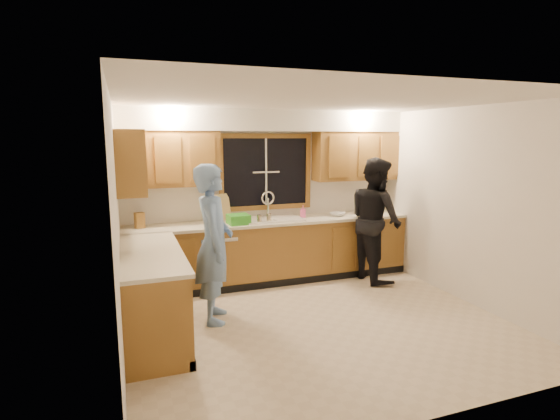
# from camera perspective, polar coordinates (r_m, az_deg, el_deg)

# --- Properties ---
(floor) EXTENTS (4.20, 4.20, 0.00)m
(floor) POSITION_cam_1_polar(r_m,az_deg,el_deg) (5.22, 4.90, -14.40)
(floor) COLOR beige
(floor) RESTS_ON ground
(ceiling) EXTENTS (4.20, 4.20, 0.00)m
(ceiling) POSITION_cam_1_polar(r_m,az_deg,el_deg) (4.80, 5.33, 14.08)
(ceiling) COLOR white
(wall_back) EXTENTS (4.20, 0.00, 4.20)m
(wall_back) POSITION_cam_1_polar(r_m,az_deg,el_deg) (6.61, -1.86, 1.96)
(wall_back) COLOR white
(wall_back) RESTS_ON ground
(wall_left) EXTENTS (0.00, 3.80, 3.80)m
(wall_left) POSITION_cam_1_polar(r_m,az_deg,el_deg) (4.41, -20.46, -2.37)
(wall_left) COLOR white
(wall_left) RESTS_ON ground
(wall_right) EXTENTS (0.00, 3.80, 3.80)m
(wall_right) POSITION_cam_1_polar(r_m,az_deg,el_deg) (6.04, 23.47, 0.48)
(wall_right) COLOR white
(wall_right) RESTS_ON ground
(base_cabinets_back) EXTENTS (4.20, 0.60, 0.88)m
(base_cabinets_back) POSITION_cam_1_polar(r_m,az_deg,el_deg) (6.49, -1.00, -5.48)
(base_cabinets_back) COLOR olive
(base_cabinets_back) RESTS_ON ground
(base_cabinets_left) EXTENTS (0.60, 1.90, 0.88)m
(base_cabinets_left) POSITION_cam_1_polar(r_m,az_deg,el_deg) (4.97, -16.39, -10.56)
(base_cabinets_left) COLOR olive
(base_cabinets_left) RESTS_ON ground
(countertop_back) EXTENTS (4.20, 0.63, 0.04)m
(countertop_back) POSITION_cam_1_polar(r_m,az_deg,el_deg) (6.37, -0.97, -1.51)
(countertop_back) COLOR beige
(countertop_back) RESTS_ON base_cabinets_back
(countertop_left) EXTENTS (0.63, 1.90, 0.04)m
(countertop_left) POSITION_cam_1_polar(r_m,az_deg,el_deg) (4.84, -16.46, -5.42)
(countertop_left) COLOR beige
(countertop_left) RESTS_ON base_cabinets_left
(upper_cabinets_left) EXTENTS (1.35, 0.33, 0.75)m
(upper_cabinets_left) POSITION_cam_1_polar(r_m,az_deg,el_deg) (6.10, -14.31, 6.48)
(upper_cabinets_left) COLOR olive
(upper_cabinets_left) RESTS_ON wall_back
(upper_cabinets_right) EXTENTS (1.35, 0.33, 0.75)m
(upper_cabinets_right) POSITION_cam_1_polar(r_m,az_deg,el_deg) (6.99, 9.81, 6.96)
(upper_cabinets_right) COLOR olive
(upper_cabinets_right) RESTS_ON wall_back
(upper_cabinets_return) EXTENTS (0.33, 0.90, 0.75)m
(upper_cabinets_return) POSITION_cam_1_polar(r_m,az_deg,el_deg) (5.46, -19.01, 5.95)
(upper_cabinets_return) COLOR olive
(upper_cabinets_return) RESTS_ON wall_left
(soffit) EXTENTS (4.20, 0.35, 0.30)m
(soffit) POSITION_cam_1_polar(r_m,az_deg,el_deg) (6.39, -1.42, 11.59)
(soffit) COLOR silver
(soffit) RESTS_ON wall_back
(window_frame) EXTENTS (1.44, 0.03, 1.14)m
(window_frame) POSITION_cam_1_polar(r_m,az_deg,el_deg) (6.56, -1.85, 4.98)
(window_frame) COLOR black
(window_frame) RESTS_ON wall_back
(sink) EXTENTS (0.86, 0.52, 0.57)m
(sink) POSITION_cam_1_polar(r_m,az_deg,el_deg) (6.39, -1.02, -1.79)
(sink) COLOR white
(sink) RESTS_ON countertop_back
(dishwasher) EXTENTS (0.60, 0.56, 0.82)m
(dishwasher) POSITION_cam_1_polar(r_m,az_deg,el_deg) (6.27, -8.38, -6.39)
(dishwasher) COLOR white
(dishwasher) RESTS_ON floor
(stove) EXTENTS (0.58, 0.75, 0.90)m
(stove) POSITION_cam_1_polar(r_m,az_deg,el_deg) (4.44, -15.90, -12.88)
(stove) COLOR white
(stove) RESTS_ON floor
(man) EXTENTS (0.56, 0.74, 1.82)m
(man) POSITION_cam_1_polar(r_m,az_deg,el_deg) (5.05, -8.65, -4.37)
(man) COLOR #6A90C9
(man) RESTS_ON floor
(woman) EXTENTS (0.70, 0.90, 1.83)m
(woman) POSITION_cam_1_polar(r_m,az_deg,el_deg) (6.61, 12.34, -1.21)
(woman) COLOR black
(woman) RESTS_ON floor
(knife_block) EXTENTS (0.14, 0.13, 0.21)m
(knife_block) POSITION_cam_1_polar(r_m,az_deg,el_deg) (6.08, -17.86, -1.29)
(knife_block) COLOR olive
(knife_block) RESTS_ON countertop_back
(cutting_board) EXTENTS (0.31, 0.20, 0.38)m
(cutting_board) POSITION_cam_1_polar(r_m,az_deg,el_deg) (6.37, -7.66, 0.36)
(cutting_board) COLOR tan
(cutting_board) RESTS_ON countertop_back
(dish_crate) EXTENTS (0.30, 0.28, 0.13)m
(dish_crate) POSITION_cam_1_polar(r_m,az_deg,el_deg) (6.09, -5.45, -1.22)
(dish_crate) COLOR #2F8E24
(dish_crate) RESTS_ON countertop_back
(soap_bottle) EXTENTS (0.11, 0.11, 0.18)m
(soap_bottle) POSITION_cam_1_polar(r_m,az_deg,el_deg) (6.59, 3.02, -0.17)
(soap_bottle) COLOR pink
(soap_bottle) RESTS_ON countertop_back
(bowl) EXTENTS (0.29, 0.29, 0.05)m
(bowl) POSITION_cam_1_polar(r_m,az_deg,el_deg) (6.75, 7.52, -0.57)
(bowl) COLOR silver
(bowl) RESTS_ON countertop_back
(can_left) EXTENTS (0.07, 0.07, 0.12)m
(can_left) POSITION_cam_1_polar(r_m,az_deg,el_deg) (6.11, -2.72, -1.22)
(can_left) COLOR #C4B697
(can_left) RESTS_ON countertop_back
(can_right) EXTENTS (0.07, 0.07, 0.13)m
(can_right) POSITION_cam_1_polar(r_m,az_deg,el_deg) (6.17, -1.47, -1.06)
(can_right) COLOR #C4B697
(can_right) RESTS_ON countertop_back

